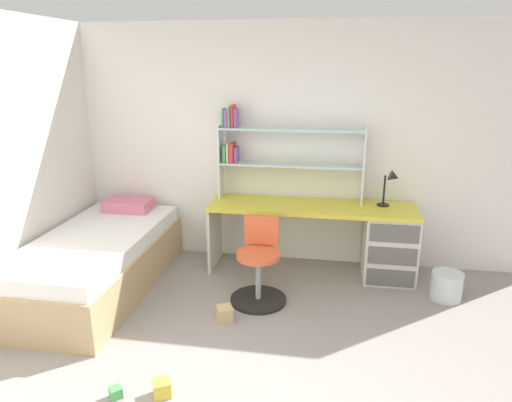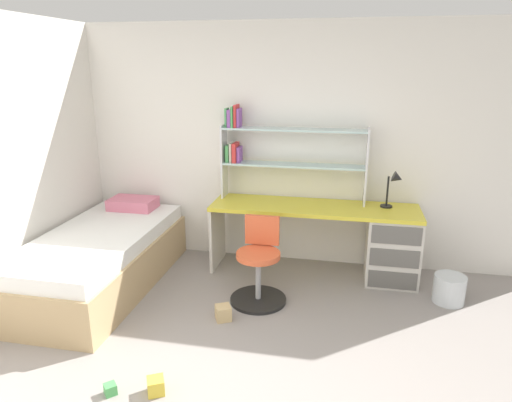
% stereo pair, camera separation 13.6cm
% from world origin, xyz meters
% --- Properties ---
extents(room_shell, '(5.42, 6.34, 2.54)m').
position_xyz_m(room_shell, '(-1.21, 1.24, 1.27)').
color(room_shell, white).
rests_on(room_shell, ground_plane).
extents(desk, '(2.09, 0.57, 0.73)m').
position_xyz_m(desk, '(0.89, 2.36, 0.42)').
color(desk, gold).
rests_on(desk, ground_plane).
extents(bookshelf_hutch, '(1.50, 0.22, 0.98)m').
position_xyz_m(bookshelf_hutch, '(-0.11, 2.53, 1.28)').
color(bookshelf_hutch, silver).
rests_on(bookshelf_hutch, desk).
extents(desk_lamp, '(0.20, 0.17, 0.38)m').
position_xyz_m(desk_lamp, '(1.09, 2.43, 0.99)').
color(desk_lamp, black).
rests_on(desk_lamp, desk).
extents(swivel_chair, '(0.52, 0.52, 0.78)m').
position_xyz_m(swivel_chair, '(-0.11, 1.67, 0.31)').
color(swivel_chair, black).
rests_on(swivel_chair, ground_plane).
extents(bed_platform, '(1.01, 2.05, 0.68)m').
position_xyz_m(bed_platform, '(-1.69, 1.63, 0.28)').
color(bed_platform, tan).
rests_on(bed_platform, ground_plane).
extents(waste_bin, '(0.28, 0.28, 0.26)m').
position_xyz_m(waste_bin, '(1.61, 1.97, 0.13)').
color(waste_bin, silver).
rests_on(waste_bin, ground_plane).
extents(toy_block_yellow_0, '(0.15, 0.15, 0.11)m').
position_xyz_m(toy_block_yellow_0, '(-0.54, 0.29, 0.06)').
color(toy_block_yellow_0, gold).
rests_on(toy_block_yellow_0, ground_plane).
extents(toy_block_green_1, '(0.11, 0.11, 0.07)m').
position_xyz_m(toy_block_green_1, '(-0.83, 0.22, 0.04)').
color(toy_block_green_1, '#479E51').
rests_on(toy_block_green_1, ground_plane).
extents(toy_block_natural_2, '(0.17, 0.17, 0.13)m').
position_xyz_m(toy_block_natural_2, '(-0.34, 1.26, 0.06)').
color(toy_block_natural_2, tan).
rests_on(toy_block_natural_2, ground_plane).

